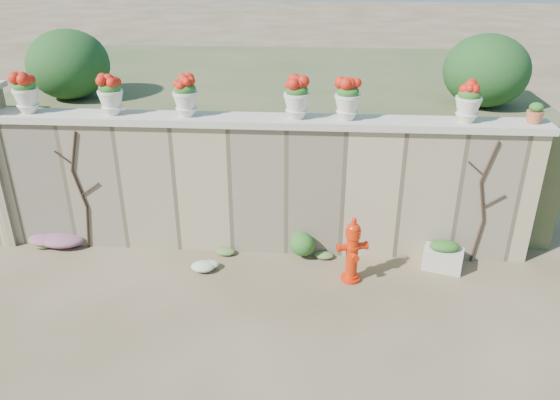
# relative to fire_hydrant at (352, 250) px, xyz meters

# --- Properties ---
(ground) EXTENTS (80.00, 80.00, 0.00)m
(ground) POSITION_rel_fire_hydrant_xyz_m (-1.37, -0.95, -0.49)
(ground) COLOR brown
(ground) RESTS_ON ground
(stone_wall) EXTENTS (8.00, 0.40, 2.00)m
(stone_wall) POSITION_rel_fire_hydrant_xyz_m (-1.37, 0.85, 0.51)
(stone_wall) COLOR tan
(stone_wall) RESTS_ON ground
(wall_cap) EXTENTS (8.10, 0.52, 0.10)m
(wall_cap) POSITION_rel_fire_hydrant_xyz_m (-1.37, 0.85, 1.56)
(wall_cap) COLOR beige
(wall_cap) RESTS_ON stone_wall
(raised_fill) EXTENTS (9.00, 6.00, 2.00)m
(raised_fill) POSITION_rel_fire_hydrant_xyz_m (-1.37, 4.05, 0.51)
(raised_fill) COLOR #384C23
(raised_fill) RESTS_ON ground
(back_shrub_left) EXTENTS (1.30, 1.30, 1.10)m
(back_shrub_left) POSITION_rel_fire_hydrant_xyz_m (-4.57, 2.05, 2.06)
(back_shrub_left) COLOR #143814
(back_shrub_left) RESTS_ON raised_fill
(back_shrub_right) EXTENTS (1.30, 1.30, 1.10)m
(back_shrub_right) POSITION_rel_fire_hydrant_xyz_m (2.03, 2.05, 2.06)
(back_shrub_right) COLOR #143814
(back_shrub_right) RESTS_ON raised_fill
(vine_left) EXTENTS (0.60, 0.04, 1.91)m
(vine_left) POSITION_rel_fire_hydrant_xyz_m (-4.04, 0.63, 0.50)
(vine_left) COLOR black
(vine_left) RESTS_ON ground
(vine_right) EXTENTS (0.60, 0.04, 1.91)m
(vine_right) POSITION_rel_fire_hydrant_xyz_m (1.86, 0.63, 0.50)
(vine_right) COLOR black
(vine_right) RESTS_ON ground
(fire_hydrant) EXTENTS (0.43, 0.30, 0.98)m
(fire_hydrant) POSITION_rel_fire_hydrant_xyz_m (0.00, 0.00, 0.00)
(fire_hydrant) COLOR red
(fire_hydrant) RESTS_ON ground
(planter_box) EXTENTS (0.62, 0.47, 0.46)m
(planter_box) POSITION_rel_fire_hydrant_xyz_m (1.35, 0.39, -0.28)
(planter_box) COLOR beige
(planter_box) RESTS_ON ground
(green_shrub) EXTENTS (0.56, 0.50, 0.53)m
(green_shrub) POSITION_rel_fire_hydrant_xyz_m (-0.74, 0.60, -0.23)
(green_shrub) COLOR #1E5119
(green_shrub) RESTS_ON ground
(magenta_clump) EXTENTS (0.99, 0.66, 0.26)m
(magenta_clump) POSITION_rel_fire_hydrant_xyz_m (-4.54, 0.60, -0.36)
(magenta_clump) COLOR #B4248C
(magenta_clump) RESTS_ON ground
(white_flowers) EXTENTS (0.46, 0.37, 0.17)m
(white_flowers) POSITION_rel_fire_hydrant_xyz_m (-2.07, 0.11, -0.41)
(white_flowers) COLOR white
(white_flowers) RESTS_ON ground
(urn_pot_0) EXTENTS (0.36, 0.36, 0.57)m
(urn_pot_0) POSITION_rel_fire_hydrant_xyz_m (-4.71, 0.85, 1.89)
(urn_pot_0) COLOR beige
(urn_pot_0) RESTS_ON wall_cap
(urn_pot_1) EXTENTS (0.36, 0.36, 0.56)m
(urn_pot_1) POSITION_rel_fire_hydrant_xyz_m (-3.47, 0.85, 1.88)
(urn_pot_1) COLOR beige
(urn_pot_1) RESTS_ON wall_cap
(urn_pot_2) EXTENTS (0.36, 0.36, 0.56)m
(urn_pot_2) POSITION_rel_fire_hydrant_xyz_m (-2.39, 0.85, 1.88)
(urn_pot_2) COLOR beige
(urn_pot_2) RESTS_ON wall_cap
(urn_pot_3) EXTENTS (0.36, 0.36, 0.57)m
(urn_pot_3) POSITION_rel_fire_hydrant_xyz_m (-0.83, 0.85, 1.89)
(urn_pot_3) COLOR beige
(urn_pot_3) RESTS_ON wall_cap
(urn_pot_4) EXTENTS (0.36, 0.36, 0.56)m
(urn_pot_4) POSITION_rel_fire_hydrant_xyz_m (-0.13, 0.85, 1.89)
(urn_pot_4) COLOR beige
(urn_pot_4) RESTS_ON wall_cap
(urn_pot_5) EXTENTS (0.35, 0.35, 0.56)m
(urn_pot_5) POSITION_rel_fire_hydrant_xyz_m (1.50, 0.85, 1.88)
(urn_pot_5) COLOR beige
(urn_pot_5) RESTS_ON wall_cap
(terracotta_pot) EXTENTS (0.23, 0.23, 0.28)m
(terracotta_pot) POSITION_rel_fire_hydrant_xyz_m (2.41, 0.85, 1.73)
(terracotta_pot) COLOR #B95738
(terracotta_pot) RESTS_ON wall_cap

